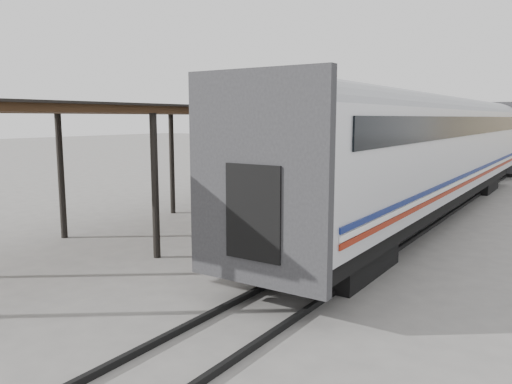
{
  "coord_description": "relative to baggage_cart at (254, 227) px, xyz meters",
  "views": [
    {
      "loc": [
        8.28,
        -11.49,
        3.79
      ],
      "look_at": [
        0.49,
        0.13,
        1.7
      ],
      "focal_mm": 35.0,
      "sensor_mm": 36.0,
      "label": 1
    }
  ],
  "objects": [
    {
      "name": "ground",
      "position": [
        -0.37,
        -0.22,
        -0.65
      ],
      "size": [
        160.0,
        160.0,
        0.0
      ],
      "primitive_type": "plane",
      "color": "slate",
      "rests_on": "ground"
    },
    {
      "name": "canopy",
      "position": [
        -3.77,
        23.78,
        3.36
      ],
      "size": [
        4.9,
        64.3,
        4.15
      ],
      "color": "#422B19",
      "rests_on": "ground"
    },
    {
      "name": "building_left",
      "position": [
        -10.37,
        81.78,
        2.35
      ],
      "size": [
        12.0,
        8.0,
        6.0
      ],
      "primitive_type": "cube",
      "color": "tan",
      "rests_on": "ground"
    },
    {
      "name": "baggage_cart",
      "position": [
        0.0,
        0.0,
        0.0
      ],
      "size": [
        1.32,
        2.44,
        0.86
      ],
      "rotation": [
        0.0,
        0.0,
        0.03
      ],
      "color": "brown",
      "rests_on": "ground"
    },
    {
      "name": "suitcase_stack",
      "position": [
        -0.15,
        0.36,
        0.4
      ],
      "size": [
        1.16,
        1.13,
        0.44
      ],
      "rotation": [
        0.0,
        0.0,
        0.03
      ],
      "color": "#37383A",
      "rests_on": "baggage_cart"
    },
    {
      "name": "luggage_tug",
      "position": [
        -2.74,
        14.72,
        -0.12
      ],
      "size": [
        1.16,
        1.49,
        1.16
      ],
      "rotation": [
        0.0,
        0.0,
        -0.32
      ],
      "color": "maroon",
      "rests_on": "ground"
    },
    {
      "name": "porter",
      "position": [
        0.25,
        -0.65,
        1.11
      ],
      "size": [
        0.65,
        0.77,
        1.79
      ],
      "primitive_type": "imported",
      "rotation": [
        0.0,
        0.0,
        1.16
      ],
      "color": "navy",
      "rests_on": "baggage_cart"
    },
    {
      "name": "pedestrian",
      "position": [
        -2.41,
        15.23,
        0.18
      ],
      "size": [
        1.0,
        0.46,
        1.67
      ],
      "primitive_type": "imported",
      "rotation": [
        0.0,
        0.0,
        3.2
      ],
      "color": "black",
      "rests_on": "ground"
    }
  ]
}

